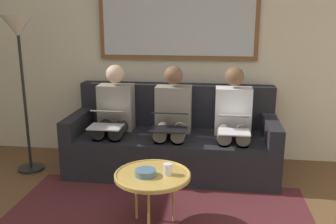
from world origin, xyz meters
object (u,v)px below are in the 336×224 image
Objects in this scene: person_right at (114,115)px; laptop_black at (170,120)px; person_left at (233,119)px; standing_lamp at (19,44)px; couch at (173,141)px; coffee_table at (153,176)px; person_middle at (172,117)px; framed_mirror at (178,25)px; bowl at (146,173)px; cup at (168,169)px; laptop_white at (234,123)px; laptop_silver at (108,118)px.

laptop_black is at bearing 159.82° from person_right.
person_left is 0.69× the size of standing_lamp.
couch is 1.22m from coffee_table.
person_left is 0.64m from person_middle.
person_middle is at bearing 90.00° from couch.
framed_mirror reaches higher than couch.
bowl is 0.42× the size of laptop_black.
laptop_white is at bearing -120.55° from cup.
standing_lamp reaches higher than bowl.
laptop_black is (0.64, 0.00, 0.00)m from laptop_white.
bowl is at bearing 86.98° from person_middle.
person_middle is (0.10, -1.14, 0.11)m from cup.
framed_mirror is at bearing -90.00° from person_middle.
person_left is at bearing 180.00° from person_middle.
standing_lamp reaches higher than person_right.
person_left is at bearing -115.17° from cup.
person_left is at bearing -119.67° from coffee_table.
laptop_silver reaches higher than bowl.
laptop_white is at bearing 132.89° from framed_mirror.
framed_mirror reaches higher than laptop_black.
couch is at bearing -90.00° from person_middle.
bowl is at bearing 116.01° from person_right.
person_right is 0.23m from laptop_silver.
couch is 5.68× the size of laptop_white.
person_right reaches higher than cup.
laptop_silver is (0.74, -0.91, 0.14)m from cup.
person_middle is at bearing -90.73° from coffee_table.
bowl is at bearing 36.01° from coffee_table.
laptop_black is at bearing 179.83° from laptop_silver.
standing_lamp is at bearing -0.87° from laptop_white.
laptop_white is 1.00× the size of laptop_black.
laptop_black is at bearing 90.00° from person_middle.
framed_mirror is 1.23m from person_left.
couch is 5.65× the size of laptop_silver.
laptop_silver is at bearing -55.66° from coffee_table.
cup is at bearing 129.36° from laptop_silver.
person_middle reaches higher than laptop_black.
bowl is 2.00m from standing_lamp.
person_left is 2.94× the size of laptop_white.
person_right reaches higher than laptop_silver.
coffee_table is 0.13m from cup.
person_left is at bearing -159.82° from laptop_black.
person_right reaches higher than couch.
framed_mirror is at bearing -35.52° from person_left.
laptop_white reaches higher than coffee_table.
person_left is at bearing -120.69° from bowl.
standing_lamp is at bearing 5.19° from person_left.
framed_mirror is 1.23m from person_right.
framed_mirror is 1.08× the size of standing_lamp.
couch is at bearing -154.73° from laptop_silver.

